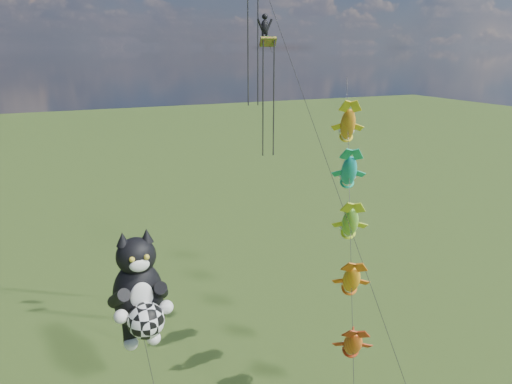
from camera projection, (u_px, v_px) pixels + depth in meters
name	position (u px, v px, depth m)	size (l,w,h in m)	color
cat_kite_rig	(139.00, 292.00, 23.68)	(2.77, 4.29, 11.14)	brown
fish_windsock_rig	(350.00, 223.00, 27.85)	(8.03, 13.92, 17.47)	brown
parafoil_rig	(267.00, 39.00, 30.46)	(3.00, 17.35, 25.22)	brown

